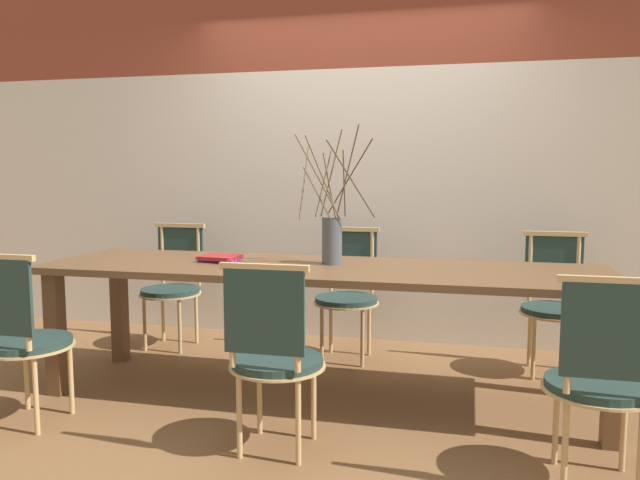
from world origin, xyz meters
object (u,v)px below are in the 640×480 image
object	(u,v)px
dining_table	(320,281)
vase_centerpiece	(332,236)
chair_near_center	(601,376)
book_stack	(220,258)
chair_far_center	(555,299)

from	to	relation	value
dining_table	vase_centerpiece	xyz separation A→B (m)	(0.05, 0.09, 0.25)
vase_centerpiece	chair_near_center	bearing A→B (deg)	-33.27
dining_table	book_stack	bearing A→B (deg)	176.78
chair_far_center	book_stack	bearing A→B (deg)	20.26
chair_far_center	vase_centerpiece	bearing A→B (deg)	27.44
book_stack	vase_centerpiece	bearing A→B (deg)	4.36
vase_centerpiece	book_stack	size ratio (longest dim) A/B	3.35
dining_table	book_stack	world-z (taller)	book_stack
dining_table	chair_near_center	bearing A→B (deg)	-29.60
chair_far_center	vase_centerpiece	distance (m)	1.57
chair_near_center	chair_far_center	distance (m)	1.56
chair_far_center	dining_table	bearing A→B (deg)	29.41
dining_table	chair_near_center	size ratio (longest dim) A/B	3.54
dining_table	chair_far_center	distance (m)	1.60
vase_centerpiece	chair_far_center	bearing A→B (deg)	27.44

